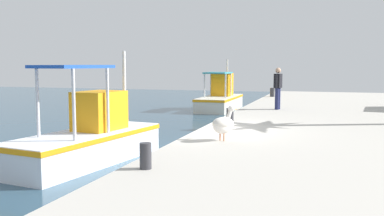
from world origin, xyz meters
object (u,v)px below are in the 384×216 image
object	(u,v)px
pelican	(223,124)
mooring_bollard_fourth	(272,92)
mooring_bollard_third	(230,114)
fishing_boat_second	(88,138)
mooring_bollard_second	(146,156)
fishing_boat_third	(220,98)
fisherman_standing	(278,87)

from	to	relation	value
pelican	mooring_bollard_fourth	distance (m)	14.46
mooring_bollard_third	mooring_bollard_fourth	distance (m)	10.87
fishing_boat_second	pelican	size ratio (longest dim) A/B	5.36
mooring_bollard_third	mooring_bollard_fourth	world-z (taller)	mooring_bollard_fourth
mooring_bollard_second	mooring_bollard_third	xyz separation A→B (m)	(6.71, 0.00, -0.02)
fishing_boat_second	pelican	xyz separation A→B (m)	(-0.10, -3.71, 0.56)
mooring_bollard_third	mooring_bollard_fourth	bearing A→B (deg)	-0.00
mooring_bollard_fourth	mooring_bollard_second	bearing A→B (deg)	180.00
pelican	mooring_bollard_second	world-z (taller)	pelican
fishing_boat_second	mooring_bollard_third	size ratio (longest dim) A/B	12.22
mooring_bollard_fourth	fishing_boat_third	bearing A→B (deg)	93.34
fishing_boat_second	fishing_boat_third	xyz separation A→B (m)	(14.17, -0.14, 0.02)
fishing_boat_third	fisherman_standing	distance (m)	7.82
fishing_boat_second	fishing_boat_third	distance (m)	14.17
mooring_bollard_second	mooring_bollard_fourth	bearing A→B (deg)	-0.00
pelican	mooring_bollard_fourth	world-z (taller)	pelican
mooring_bollard_third	mooring_bollard_fourth	size ratio (longest dim) A/B	0.83
pelican	fishing_boat_third	bearing A→B (deg)	14.04
fisherman_standing	mooring_bollard_third	xyz separation A→B (m)	(-4.05, 1.05, -0.71)
fishing_boat_third	mooring_bollard_fourth	world-z (taller)	fishing_boat_third
fishing_boat_second	mooring_bollard_second	world-z (taller)	fishing_boat_second
fisherman_standing	mooring_bollard_second	size ratio (longest dim) A/B	3.67
fishing_boat_second	mooring_bollard_second	xyz separation A→B (m)	(-3.24, -3.08, 0.39)
fishing_boat_second	fisherman_standing	world-z (taller)	fishing_boat_second
mooring_bollard_fourth	fisherman_standing	bearing A→B (deg)	-171.25
mooring_bollard_second	mooring_bollard_third	bearing A→B (deg)	0.00
pelican	fisherman_standing	world-z (taller)	fisherman_standing
fishing_boat_third	mooring_bollard_third	xyz separation A→B (m)	(-10.70, -2.94, 0.34)
fishing_boat_second	mooring_bollard_third	xyz separation A→B (m)	(3.47, -3.08, 0.36)
pelican	mooring_bollard_fourth	xyz separation A→B (m)	(14.45, 0.63, -0.15)
mooring_bollard_second	pelican	bearing A→B (deg)	-11.39
fishing_boat_third	mooring_bollard_fourth	distance (m)	2.97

